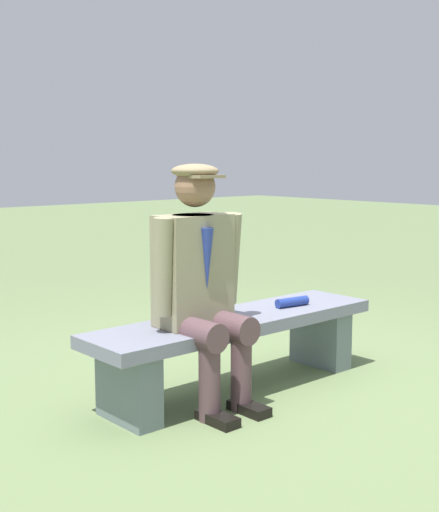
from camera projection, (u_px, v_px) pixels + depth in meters
ground_plane at (236, 389)px, 3.96m from camera, size 30.00×30.00×0.00m
bench at (236, 337)px, 3.91m from camera, size 1.83×0.46×0.43m
seated_man at (200, 279)px, 3.61m from camera, size 0.56×0.55×1.28m
rolled_magazine at (292, 302)px, 4.14m from camera, size 0.23×0.09×0.06m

